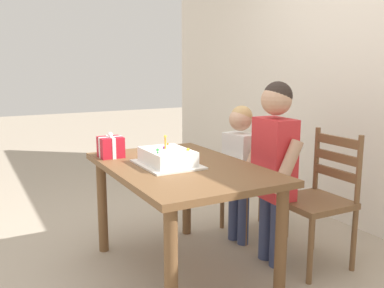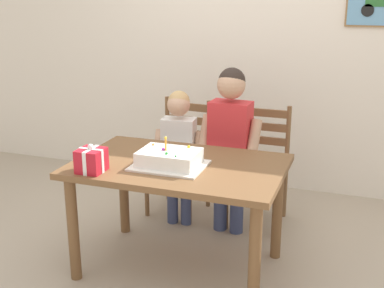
# 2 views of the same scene
# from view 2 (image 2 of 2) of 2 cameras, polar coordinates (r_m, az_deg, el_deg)

# --- Properties ---
(ground_plane) EXTENTS (20.00, 20.00, 0.00)m
(ground_plane) POSITION_cam_2_polar(r_m,az_deg,el_deg) (3.48, -1.41, -13.65)
(ground_plane) COLOR tan
(back_wall) EXTENTS (6.40, 0.11, 2.60)m
(back_wall) POSITION_cam_2_polar(r_m,az_deg,el_deg) (4.64, 6.12, 11.07)
(back_wall) COLOR silver
(back_wall) RESTS_ON ground
(dining_table) EXTENTS (1.31, 0.86, 0.73)m
(dining_table) POSITION_cam_2_polar(r_m,az_deg,el_deg) (3.21, -1.49, -3.96)
(dining_table) COLOR brown
(dining_table) RESTS_ON ground
(birthday_cake) EXTENTS (0.44, 0.34, 0.19)m
(birthday_cake) POSITION_cam_2_polar(r_m,az_deg,el_deg) (3.10, -2.58, -1.70)
(birthday_cake) COLOR white
(birthday_cake) RESTS_ON dining_table
(gift_box_red_large) EXTENTS (0.16, 0.16, 0.18)m
(gift_box_red_large) POSITION_cam_2_polar(r_m,az_deg,el_deg) (3.07, -11.28, -1.81)
(gift_box_red_large) COLOR red
(gift_box_red_large) RESTS_ON dining_table
(chair_left) EXTENTS (0.46, 0.46, 0.92)m
(chair_left) POSITION_cam_2_polar(r_m,az_deg,el_deg) (4.14, -1.34, -1.38)
(chair_left) COLOR brown
(chair_left) RESTS_ON ground
(chair_right) EXTENTS (0.43, 0.43, 0.92)m
(chair_right) POSITION_cam_2_polar(r_m,az_deg,el_deg) (3.97, 7.53, -2.36)
(chair_right) COLOR brown
(chair_right) RESTS_ON ground
(child_older) EXTENTS (0.46, 0.27, 1.25)m
(child_older) POSITION_cam_2_polar(r_m,az_deg,el_deg) (3.68, 4.32, 0.99)
(child_older) COLOR #38426B
(child_older) RESTS_ON ground
(child_younger) EXTENTS (0.40, 0.24, 1.06)m
(child_younger) POSITION_cam_2_polar(r_m,az_deg,el_deg) (3.83, -1.49, -0.14)
(child_younger) COLOR #38426B
(child_younger) RESTS_ON ground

